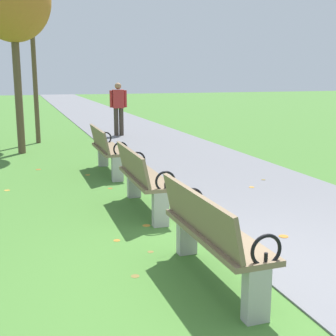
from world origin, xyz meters
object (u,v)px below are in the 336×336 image
at_px(park_bench_1, 211,233).
at_px(pedestrian_walking, 118,106).
at_px(tree_1, 12,1).
at_px(park_bench_2, 142,177).
at_px(park_bench_3, 107,149).

bearing_deg(park_bench_1, pedestrian_walking, 82.38).
bearing_deg(pedestrian_walking, tree_1, -141.31).
height_order(park_bench_2, tree_1, tree_1).
bearing_deg(park_bench_2, park_bench_3, 90.00).
bearing_deg(park_bench_2, pedestrian_walking, 80.08).
height_order(park_bench_1, park_bench_2, same).
height_order(tree_1, pedestrian_walking, tree_1).
bearing_deg(pedestrian_walking, park_bench_1, -97.62).
xyz_separation_m(park_bench_2, park_bench_3, (-0.00, 2.64, 0.00)).
relative_size(park_bench_1, tree_1, 0.35).
relative_size(park_bench_1, pedestrian_walking, 0.99).
bearing_deg(park_bench_2, park_bench_1, -90.00).
distance_m(park_bench_1, pedestrian_walking, 10.47).
xyz_separation_m(tree_1, pedestrian_walking, (2.93, 2.35, -2.63)).
relative_size(park_bench_1, park_bench_2, 1.00).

